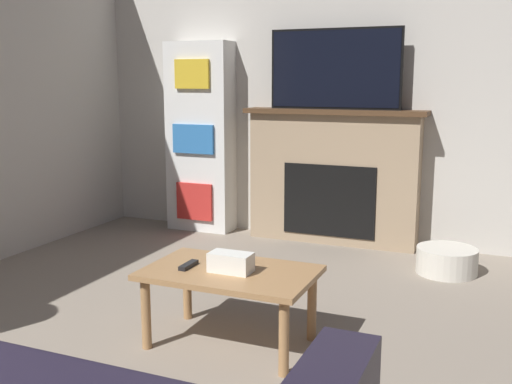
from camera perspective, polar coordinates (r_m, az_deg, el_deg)
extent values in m
cube|color=beige|center=(5.19, 7.97, 10.22)|extent=(5.45, 0.06, 2.70)
cube|color=tan|center=(5.12, 7.33, 1.23)|extent=(1.43, 0.22, 1.10)
cube|color=black|center=(5.04, 6.94, -0.84)|extent=(0.79, 0.01, 0.60)
cube|color=#4C331E|center=(5.04, 7.43, 7.59)|extent=(1.53, 0.28, 0.04)
cube|color=black|center=(5.04, 7.52, 11.53)|extent=(1.10, 0.03, 0.65)
cube|color=black|center=(5.02, 7.48, 11.54)|extent=(1.06, 0.01, 0.62)
cube|color=#A87A4C|center=(3.14, -2.49, -7.69)|extent=(0.88, 0.55, 0.03)
cylinder|color=#A87A4C|center=(3.21, -10.43, -11.33)|extent=(0.05, 0.05, 0.38)
cylinder|color=#A87A4C|center=(2.89, 2.67, -13.71)|extent=(0.05, 0.05, 0.38)
cylinder|color=#A87A4C|center=(3.55, -6.57, -9.01)|extent=(0.05, 0.05, 0.38)
cylinder|color=#A87A4C|center=(3.26, 5.35, -10.78)|extent=(0.05, 0.05, 0.38)
cube|color=white|center=(3.09, -2.41, -6.71)|extent=(0.22, 0.12, 0.10)
cube|color=black|center=(3.19, -6.45, -6.94)|extent=(0.04, 0.15, 0.02)
cube|color=white|center=(5.53, -5.28, 5.18)|extent=(0.60, 0.26, 1.71)
cube|color=red|center=(5.48, -5.89, -0.91)|extent=(0.35, 0.03, 0.34)
cube|color=#2D70B7|center=(5.40, -6.01, 5.04)|extent=(0.40, 0.03, 0.26)
cube|color=gold|center=(5.38, -6.13, 11.12)|extent=(0.33, 0.03, 0.25)
cylinder|color=silver|center=(4.56, 17.70, -6.24)|extent=(0.43, 0.43, 0.19)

